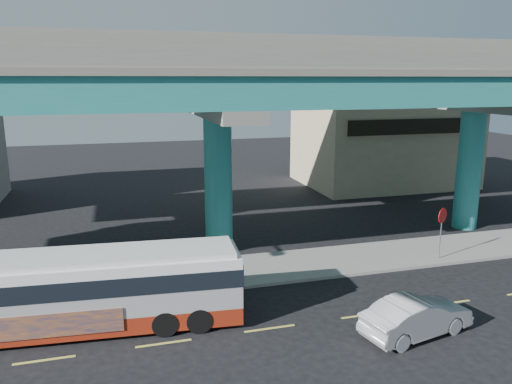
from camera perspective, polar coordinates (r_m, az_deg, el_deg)
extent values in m
plane|color=black|center=(19.96, 1.31, -14.95)|extent=(120.00, 120.00, 0.00)
cube|color=gray|center=(24.76, -2.51, -9.08)|extent=(70.00, 4.00, 0.15)
cube|color=#D8C64C|center=(19.18, -23.04, -17.27)|extent=(2.00, 0.12, 0.01)
cube|color=#D8C64C|center=(19.03, -10.50, -16.64)|extent=(2.00, 0.12, 0.01)
cube|color=#D8C64C|center=(19.71, 1.58, -15.32)|extent=(2.00, 0.12, 0.01)
cube|color=#D8C64C|center=(21.14, 12.28, -13.58)|extent=(2.00, 0.12, 0.01)
cube|color=#D8C64C|center=(23.17, 21.23, -11.75)|extent=(2.00, 0.12, 0.01)
cylinder|color=#227681|center=(26.98, -4.33, 0.79)|extent=(1.50, 1.50, 7.40)
cube|color=gray|center=(26.44, -4.47, 9.30)|extent=(2.00, 12.00, 0.60)
cube|color=gray|center=(29.84, -5.88, 11.40)|extent=(1.80, 5.00, 1.20)
cylinder|color=#227681|center=(33.96, 23.17, 2.28)|extent=(1.50, 1.50, 7.40)
cube|color=gray|center=(33.53, 23.77, 9.01)|extent=(2.00, 12.00, 0.60)
cube|color=gray|center=(36.27, 20.35, 10.92)|extent=(1.80, 5.00, 1.20)
cube|color=#227681|center=(22.99, -2.73, 11.30)|extent=(52.00, 5.00, 1.40)
cube|color=gray|center=(22.98, -2.75, 13.42)|extent=(52.00, 5.40, 0.30)
cube|color=gray|center=(20.57, -1.11, 15.04)|extent=(52.00, 0.25, 0.80)
cube|color=gray|center=(25.43, -4.10, 14.58)|extent=(52.00, 0.25, 0.80)
cube|color=#227681|center=(29.84, -5.94, 13.89)|extent=(52.00, 5.00, 1.40)
cube|color=gray|center=(29.87, -5.98, 15.52)|extent=(52.00, 5.40, 0.30)
cube|color=gray|center=(27.45, -5.05, 16.94)|extent=(52.00, 0.25, 0.80)
cube|color=gray|center=(32.36, -6.81, 16.26)|extent=(52.00, 0.25, 0.80)
cube|color=tan|center=(46.53, 14.27, 5.25)|extent=(14.00, 10.00, 7.00)
cube|color=black|center=(42.00, 17.92, 7.14)|extent=(12.00, 0.25, 1.20)
cube|color=maroon|center=(20.47, -18.83, -13.27)|extent=(11.81, 3.39, 0.68)
cube|color=#B5B4B9|center=(20.04, -19.05, -10.52)|extent=(11.81, 3.39, 1.46)
cube|color=black|center=(19.86, -19.15, -9.23)|extent=(11.87, 3.44, 0.68)
cube|color=silver|center=(19.67, -19.27, -7.78)|extent=(11.81, 3.39, 0.39)
cube|color=silver|center=(19.57, -19.33, -6.98)|extent=(11.39, 3.11, 0.19)
cube|color=black|center=(19.93, -2.04, -8.86)|extent=(0.24, 2.22, 1.16)
cube|color=navy|center=(19.36, -22.30, -13.94)|extent=(4.84, 0.43, 0.87)
cylinder|color=black|center=(19.29, -10.35, -14.59)|extent=(0.99, 0.37, 0.97)
cylinder|color=black|center=(21.30, -10.49, -11.86)|extent=(0.99, 0.37, 0.97)
cylinder|color=black|center=(19.34, -6.49, -14.39)|extent=(0.99, 0.37, 0.97)
cylinder|color=black|center=(21.34, -7.04, -11.68)|extent=(0.99, 0.37, 0.97)
imported|color=#A5A4A9|center=(19.89, 17.88, -13.39)|extent=(3.31, 5.02, 1.45)
cylinder|color=gray|center=(27.60, 20.33, -4.79)|extent=(0.06, 0.06, 2.37)
cylinder|color=#B20A0A|center=(27.28, 20.55, -2.54)|extent=(0.75, 0.37, 0.82)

